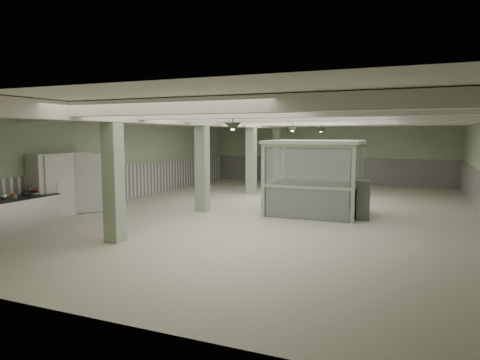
% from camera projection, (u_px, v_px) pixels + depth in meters
% --- Properties ---
extents(floor, '(20.00, 20.00, 0.00)m').
position_uv_depth(floor, '(275.00, 211.00, 15.97)').
color(floor, beige).
rests_on(floor, ground).
extents(ceiling, '(14.00, 20.00, 0.02)m').
position_uv_depth(ceiling, '(275.00, 114.00, 15.58)').
color(ceiling, white).
rests_on(ceiling, wall_back).
extents(wall_back, '(14.00, 0.02, 3.60)m').
position_uv_depth(wall_back, '(328.00, 152.00, 24.94)').
color(wall_back, '#AAC09A').
rests_on(wall_back, floor).
extents(wall_front, '(14.00, 0.02, 3.60)m').
position_uv_depth(wall_front, '(73.00, 203.00, 6.61)').
color(wall_front, '#AAC09A').
rests_on(wall_front, floor).
extents(wall_left, '(0.02, 20.00, 3.60)m').
position_uv_depth(wall_left, '(121.00, 159.00, 18.47)').
color(wall_left, '#AAC09A').
rests_on(wall_left, floor).
extents(wainscot_left, '(0.05, 19.90, 1.50)m').
position_uv_depth(wainscot_left, '(122.00, 183.00, 18.57)').
color(wainscot_left, white).
rests_on(wainscot_left, floor).
extents(wainscot_back, '(13.90, 0.05, 1.50)m').
position_uv_depth(wainscot_back, '(328.00, 170.00, 25.03)').
color(wainscot_back, white).
rests_on(wainscot_back, floor).
extents(girder, '(0.45, 19.90, 0.40)m').
position_uv_depth(girder, '(214.00, 121.00, 16.57)').
color(girder, silver).
rests_on(girder, ceiling).
extents(beam_a, '(13.90, 0.35, 0.32)m').
position_uv_depth(beam_a, '(161.00, 107.00, 8.73)').
color(beam_a, silver).
rests_on(beam_a, ceiling).
extents(beam_b, '(13.90, 0.35, 0.32)m').
position_uv_depth(beam_b, '(215.00, 113.00, 11.02)').
color(beam_b, silver).
rests_on(beam_b, ceiling).
extents(beam_c, '(13.90, 0.35, 0.32)m').
position_uv_depth(beam_c, '(250.00, 116.00, 13.31)').
color(beam_c, silver).
rests_on(beam_c, ceiling).
extents(beam_d, '(13.90, 0.35, 0.32)m').
position_uv_depth(beam_d, '(275.00, 119.00, 15.60)').
color(beam_d, silver).
rests_on(beam_d, ceiling).
extents(beam_e, '(13.90, 0.35, 0.32)m').
position_uv_depth(beam_e, '(294.00, 121.00, 17.89)').
color(beam_e, silver).
rests_on(beam_e, ceiling).
extents(beam_f, '(13.90, 0.35, 0.32)m').
position_uv_depth(beam_f, '(308.00, 122.00, 20.18)').
color(beam_f, silver).
rests_on(beam_f, ceiling).
extents(beam_g, '(13.90, 0.35, 0.32)m').
position_uv_depth(beam_g, '(320.00, 124.00, 22.47)').
color(beam_g, silver).
rests_on(beam_g, ceiling).
extents(column_a, '(0.42, 0.42, 3.60)m').
position_uv_depth(column_a, '(113.00, 175.00, 11.24)').
color(column_a, '#94A988').
rests_on(column_a, floor).
extents(column_b, '(0.42, 0.42, 3.60)m').
position_uv_depth(column_b, '(202.00, 163.00, 15.82)').
color(column_b, '#94A988').
rests_on(column_b, floor).
extents(column_c, '(0.42, 0.42, 3.60)m').
position_uv_depth(column_c, '(251.00, 157.00, 20.40)').
color(column_c, '#94A988').
rests_on(column_c, floor).
extents(column_d, '(0.42, 0.42, 3.60)m').
position_uv_depth(column_d, '(277.00, 153.00, 24.07)').
color(column_d, '#94A988').
rests_on(column_d, floor).
extents(pendant_front, '(0.44, 0.44, 0.22)m').
position_uv_depth(pendant_front, '(233.00, 127.00, 10.86)').
color(pendant_front, '#2C392A').
rests_on(pendant_front, ceiling).
extents(pendant_mid, '(0.44, 0.44, 0.22)m').
position_uv_depth(pendant_mid, '(292.00, 129.00, 15.90)').
color(pendant_mid, '#2C392A').
rests_on(pendant_mid, ceiling).
extents(pendant_back, '(0.44, 0.44, 0.22)m').
position_uv_depth(pendant_back, '(321.00, 130.00, 20.49)').
color(pendant_back, '#2C392A').
rests_on(pendant_back, ceiling).
extents(pitcher_far, '(0.23, 0.25, 0.28)m').
position_uv_depth(pitcher_far, '(3.00, 196.00, 12.74)').
color(pitcher_far, silver).
rests_on(pitcher_far, prep_counter).
extents(veg_colander, '(0.64, 0.64, 0.23)m').
position_uv_depth(veg_colander, '(33.00, 192.00, 13.83)').
color(veg_colander, '#46464B').
rests_on(veg_colander, prep_counter).
extents(orange_bowl, '(0.25, 0.25, 0.08)m').
position_uv_depth(orange_bowl, '(14.00, 197.00, 13.21)').
color(orange_bowl, '#B2B2B7').
rests_on(orange_bowl, prep_counter).
extents(walkin_cooler, '(1.07, 2.43, 2.23)m').
position_uv_depth(walkin_cooler, '(62.00, 184.00, 15.00)').
color(walkin_cooler, silver).
rests_on(walkin_cooler, floor).
extents(guard_booth, '(3.34, 2.85, 2.64)m').
position_uv_depth(guard_booth, '(315.00, 164.00, 15.34)').
color(guard_booth, '#92AF8C').
rests_on(guard_booth, floor).
extents(filing_cabinet, '(0.52, 0.67, 1.33)m').
position_uv_depth(filing_cabinet, '(363.00, 200.00, 14.35)').
color(filing_cabinet, '#515547').
rests_on(filing_cabinet, floor).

